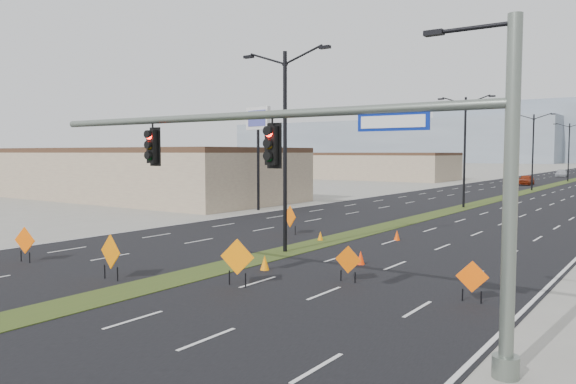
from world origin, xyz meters
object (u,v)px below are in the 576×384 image
Objects in this scene: car_left at (526,180)px; car_far at (561,173)px; construction_sign_1 at (111,253)px; construction_sign_3 at (237,258)px; streetlight_3 at (569,150)px; cone_1 at (361,258)px; construction_sign_4 at (348,261)px; streetlight_0 at (285,145)px; streetlight_2 at (533,149)px; construction_sign_5 at (472,278)px; cone_3 at (320,236)px; streetlight_1 at (465,148)px; signal_mast at (328,161)px; construction_sign_0 at (25,242)px; cone_2 at (397,235)px; construction_sign_2 at (290,217)px; pole_sign_west at (258,127)px; cone_0 at (265,263)px.

car_left is 0.92× the size of car_far.
construction_sign_1 is 1.01× the size of construction_sign_3.
streetlight_3 is 84.90m from cone_1.
construction_sign_4 reaches higher than cone_1.
streetlight_0 is 56.00m from streetlight_2.
car_left is 3.29× the size of construction_sign_5.
streetlight_2 is 52.16m from cone_3.
streetlight_2 is 28.00m from streetlight_3.
car_far is at bearing 92.21° from cone_3.
streetlight_1 is 5.54× the size of construction_sign_3.
signal_mast reaches higher than cone_1.
car_far is at bearing 76.21° from construction_sign_0.
car_left is 62.63m from cone_2.
construction_sign_3 is 3.20× the size of cone_3.
streetlight_2 reaches higher than car_left.
construction_sign_0 is 19.35m from cone_2.
pole_sign_west reaches higher than construction_sign_2.
cone_0 is at bearing -128.99° from cone_1.
construction_sign_4 reaches higher than cone_0.
streetlight_3 is at bearing 75.65° from car_left.
construction_sign_3 is 11.51m from cone_3.
cone_0 is 26.15m from pole_sign_west.
construction_sign_1 is at bearing -51.34° from pole_sign_west.
cone_3 is (-2.28, 8.15, -0.05)m from cone_0.
car_left is 2.58× the size of construction_sign_3.
construction_sign_2 is at bearing 119.14° from cone_0.
streetlight_2 reaches higher than construction_sign_2.
car_left is at bearing 105.29° from streetlight_2.
streetlight_0 is at bearing 139.42° from construction_sign_4.
cone_2 is at bearing 83.60° from cone_0.
streetlight_0 is at bearing 84.68° from construction_sign_1.
streetlight_0 reaches higher than car_far.
signal_mast is 25.77× the size of cone_1.
streetlight_3 is 15.84× the size of cone_1.
streetlight_3 reaches higher than construction_sign_3.
construction_sign_3 is at bearing -106.37° from cone_1.
car_left is at bearing 91.58° from pole_sign_west.
cone_0 is (1.83, -4.05, -5.09)m from streetlight_0.
construction_sign_5 is 2.51× the size of cone_3.
cone_2 is at bearing -87.75° from streetlight_3.
cone_1 is at bearing -78.00° from cone_2.
construction_sign_2 is (4.89, 14.13, 0.10)m from construction_sign_0.
streetlight_0 is at bearing -83.68° from cone_3.
construction_sign_4 is at bearing -31.93° from pole_sign_west.
cone_3 is at bearing 89.74° from construction_sign_3.
streetlight_2 reaches higher than cone_0.
construction_sign_0 is 26.03m from pole_sign_west.
cone_3 is (7.73, 13.09, -0.68)m from construction_sign_0.
car_left reaches higher than construction_sign_4.
cone_1 is at bearing 131.85° from construction_sign_5.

